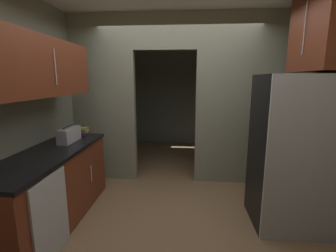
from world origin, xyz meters
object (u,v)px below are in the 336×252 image
Objects in this scene: boombox at (69,135)px; book_stack at (83,131)px; dishwasher at (51,218)px; refrigerator at (292,153)px.

book_stack is at bearing 88.10° from boombox.
book_stack is at bearing 100.90° from dishwasher.
refrigerator is 10.07× the size of book_stack.
boombox is (-2.74, 0.24, 0.10)m from refrigerator.
refrigerator is at bearing -5.01° from boombox.
dishwasher is 1.19m from boombox.
book_stack is (0.01, 0.40, -0.03)m from boombox.
boombox reaches higher than book_stack.
boombox reaches higher than dishwasher.
boombox is at bearing 105.80° from dishwasher.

